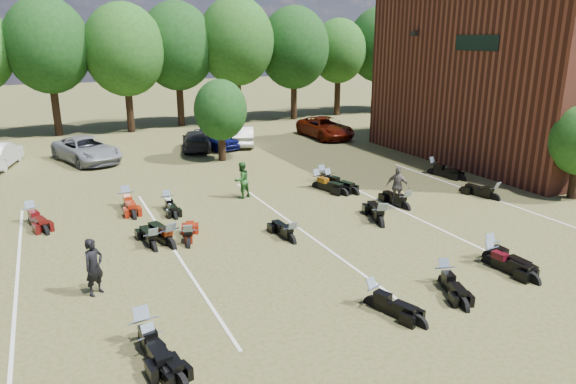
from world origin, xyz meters
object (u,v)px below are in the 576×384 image
car_4 (216,137)px  motorcycle_7 (189,246)px  person_green (242,180)px  person_grey (398,186)px  motorcycle_3 (443,284)px  motorcycle_14 (33,223)px  person_black (94,267)px  motorcycle_0 (152,355)px

car_4 → motorcycle_7: size_ratio=2.04×
person_green → person_grey: 7.18m
person_green → motorcycle_3: size_ratio=0.85×
motorcycle_14 → person_grey: bearing=-33.4°
person_black → person_green: 10.13m
car_4 → motorcycle_3: bearing=-100.5°
motorcycle_0 → motorcycle_3: (8.83, -0.10, 0.00)m
person_green → motorcycle_0: person_green is taller
person_grey → motorcycle_3: person_grey is taller
person_black → motorcycle_7: person_black is taller
person_grey → motorcycle_3: 7.81m
person_green → motorcycle_14: person_green is taller
car_4 → person_grey: bearing=-88.0°
motorcycle_3 → motorcycle_0: bearing=-161.3°
car_4 → person_grey: (3.51, -15.66, 0.15)m
motorcycle_7 → motorcycle_14: motorcycle_14 is taller
motorcycle_0 → motorcycle_7: (2.56, 6.25, 0.00)m
motorcycle_0 → motorcycle_14: (-2.60, 11.38, 0.00)m
motorcycle_7 → motorcycle_14: (-5.16, 5.14, 0.00)m
motorcycle_14 → motorcycle_3: bearing=-61.6°
person_grey → person_green: bearing=19.3°
person_green → person_grey: size_ratio=0.97×
motorcycle_3 → person_grey: bearing=83.0°
person_black → person_green: bearing=8.4°
car_4 → person_grey: size_ratio=2.42×
person_grey → motorcycle_0: size_ratio=0.89×
car_4 → motorcycle_7: (-6.21, -16.26, -0.73)m
person_green → motorcycle_0: (-6.36, -10.92, -0.87)m
person_green → motorcycle_3: bearing=81.7°
car_4 → motorcycle_7: 17.42m
person_green → motorcycle_14: 9.02m
car_4 → person_green: 11.84m
car_4 → motorcycle_7: bearing=-121.6°
person_grey → motorcycle_7: bearing=57.3°
person_black → motorcycle_14: bearing=66.8°
person_green → person_grey: (5.92, -4.06, 0.02)m
person_black → motorcycle_14: 7.82m
motorcycle_0 → motorcycle_14: size_ratio=0.88×
motorcycle_0 → car_4: bearing=53.7°
car_4 → person_grey: person_grey is taller
person_black → motorcycle_3: 10.48m
car_4 → motorcycle_3: size_ratio=2.11×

